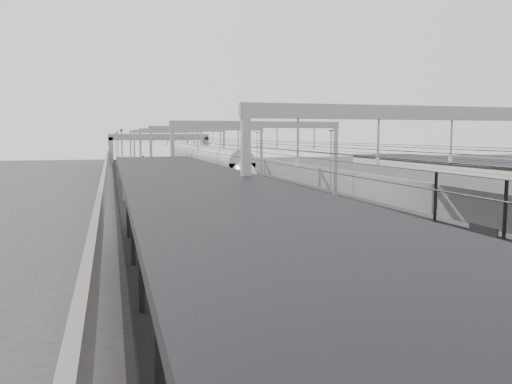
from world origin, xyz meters
TOP-DOWN VIEW (x-y plane):
  - ground at (0.00, 0.00)m, footprint 260.00×260.00m
  - platform_left at (-8.00, 45.00)m, footprint 4.00×120.00m
  - platform_right at (8.00, 45.00)m, footprint 4.00×120.00m
  - tracks at (0.00, 45.00)m, footprint 11.40×140.00m
  - overhead_line at (0.00, 51.62)m, footprint 13.00×140.00m
  - canopy_left at (-8.02, 2.99)m, footprint 4.40×30.00m
  - overbridge at (0.00, 100.00)m, footprint 22.00×2.20m
  - wall_left at (-11.20, 45.00)m, footprint 0.30×120.00m
  - wall_right at (11.20, 45.00)m, footprint 0.30×120.00m
  - train at (1.50, 52.38)m, footprint 2.64×48.19m
  - bench at (7.26, 6.90)m, footprint 0.54×2.01m
  - signal_green at (-5.20, 74.53)m, footprint 0.32×0.32m
  - signal_red_near at (3.20, 73.18)m, footprint 0.32×0.32m
  - signal_red_far at (5.40, 77.71)m, footprint 0.32×0.32m

SIDE VIEW (x-z plane):
  - ground at x=0.00m, z-range 0.00..0.00m
  - tracks at x=0.00m, z-range -0.05..0.15m
  - platform_left at x=-8.00m, z-range 0.00..1.00m
  - platform_right at x=8.00m, z-range 0.00..1.00m
  - wall_left at x=-11.20m, z-range 0.00..3.20m
  - wall_right at x=11.20m, z-range 0.00..3.20m
  - bench at x=7.26m, z-range 1.11..2.14m
  - train at x=1.50m, z-range -0.04..4.15m
  - signal_green at x=-5.20m, z-range 0.68..4.15m
  - signal_red_near at x=3.20m, z-range 0.68..4.15m
  - signal_red_far at x=5.40m, z-range 0.68..4.15m
  - canopy_left at x=-8.02m, z-range 2.97..7.21m
  - overbridge at x=0.00m, z-range 1.86..8.76m
  - overhead_line at x=0.00m, z-range 2.84..9.44m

